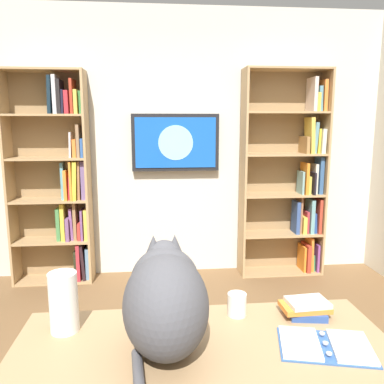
{
  "coord_description": "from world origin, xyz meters",
  "views": [
    {
      "loc": [
        0.14,
        1.82,
        1.58
      ],
      "look_at": [
        -0.13,
        -1.02,
        1.07
      ],
      "focal_mm": 36.6,
      "sensor_mm": 36.0,
      "label": 1
    }
  ],
  "objects_px": {
    "bookshelf_left": "(292,178)",
    "bookshelf_right": "(59,179)",
    "coffee_mug": "(237,304)",
    "cat": "(165,296)",
    "open_binder": "(325,345)",
    "wall_mounted_tv": "(176,143)",
    "desk": "(205,380)",
    "desk_book_stack": "(306,308)",
    "paper_towel_roll": "(64,302)"
  },
  "relations": [
    {
      "from": "paper_towel_roll",
      "to": "bookshelf_left",
      "type": "bearing_deg",
      "value": -126.25
    },
    {
      "from": "bookshelf_left",
      "to": "wall_mounted_tv",
      "type": "xyz_separation_m",
      "value": [
        1.2,
        -0.08,
        0.36
      ]
    },
    {
      "from": "bookshelf_right",
      "to": "wall_mounted_tv",
      "type": "relative_size",
      "value": 2.35
    },
    {
      "from": "desk_book_stack",
      "to": "cat",
      "type": "bearing_deg",
      "value": 15.76
    },
    {
      "from": "bookshelf_left",
      "to": "coffee_mug",
      "type": "bearing_deg",
      "value": 65.49
    },
    {
      "from": "cat",
      "to": "desk_book_stack",
      "type": "distance_m",
      "value": 0.64
    },
    {
      "from": "bookshelf_left",
      "to": "coffee_mug",
      "type": "height_order",
      "value": "bookshelf_left"
    },
    {
      "from": "wall_mounted_tv",
      "to": "cat",
      "type": "xyz_separation_m",
      "value": [
        0.18,
        2.64,
        -0.42
      ]
    },
    {
      "from": "cat",
      "to": "paper_towel_roll",
      "type": "height_order",
      "value": "cat"
    },
    {
      "from": "bookshelf_left",
      "to": "desk_book_stack",
      "type": "relative_size",
      "value": 10.46
    },
    {
      "from": "coffee_mug",
      "to": "desk_book_stack",
      "type": "xyz_separation_m",
      "value": [
        -0.29,
        0.03,
        -0.01
      ]
    },
    {
      "from": "paper_towel_roll",
      "to": "coffee_mug",
      "type": "bearing_deg",
      "value": -175.0
    },
    {
      "from": "cat",
      "to": "open_binder",
      "type": "distance_m",
      "value": 0.61
    },
    {
      "from": "open_binder",
      "to": "coffee_mug",
      "type": "bearing_deg",
      "value": -45.25
    },
    {
      "from": "desk",
      "to": "wall_mounted_tv",
      "type": "bearing_deg",
      "value": -90.89
    },
    {
      "from": "open_binder",
      "to": "paper_towel_roll",
      "type": "bearing_deg",
      "value": -12.31
    },
    {
      "from": "wall_mounted_tv",
      "to": "desk_book_stack",
      "type": "xyz_separation_m",
      "value": [
        -0.42,
        2.47,
        -0.57
      ]
    },
    {
      "from": "cat",
      "to": "paper_towel_roll",
      "type": "xyz_separation_m",
      "value": [
        0.39,
        -0.14,
        -0.07
      ]
    },
    {
      "from": "desk",
      "to": "paper_towel_roll",
      "type": "xyz_separation_m",
      "value": [
        0.53,
        -0.18,
        0.24
      ]
    },
    {
      "from": "bookshelf_right",
      "to": "desk_book_stack",
      "type": "relative_size",
      "value": 10.27
    },
    {
      "from": "bookshelf_right",
      "to": "paper_towel_roll",
      "type": "relative_size",
      "value": 8.64
    },
    {
      "from": "bookshelf_left",
      "to": "cat",
      "type": "height_order",
      "value": "bookshelf_left"
    },
    {
      "from": "desk",
      "to": "coffee_mug",
      "type": "distance_m",
      "value": 0.34
    },
    {
      "from": "bookshelf_right",
      "to": "cat",
      "type": "distance_m",
      "value": 2.73
    },
    {
      "from": "bookshelf_right",
      "to": "coffee_mug",
      "type": "relative_size",
      "value": 21.49
    },
    {
      "from": "bookshelf_right",
      "to": "paper_towel_roll",
      "type": "bearing_deg",
      "value": 103.16
    },
    {
      "from": "open_binder",
      "to": "bookshelf_left",
      "type": "bearing_deg",
      "value": -107.01
    },
    {
      "from": "coffee_mug",
      "to": "desk",
      "type": "bearing_deg",
      "value": 55.79
    },
    {
      "from": "cat",
      "to": "bookshelf_right",
      "type": "bearing_deg",
      "value": -69.49
    },
    {
      "from": "cat",
      "to": "coffee_mug",
      "type": "relative_size",
      "value": 5.95
    },
    {
      "from": "desk_book_stack",
      "to": "desk",
      "type": "bearing_deg",
      "value": 24.71
    },
    {
      "from": "desk",
      "to": "open_binder",
      "type": "distance_m",
      "value": 0.46
    },
    {
      "from": "bookshelf_right",
      "to": "coffee_mug",
      "type": "height_order",
      "value": "bookshelf_right"
    },
    {
      "from": "bookshelf_right",
      "to": "coffee_mug",
      "type": "distance_m",
      "value": 2.68
    },
    {
      "from": "cat",
      "to": "open_binder",
      "type": "xyz_separation_m",
      "value": [
        -0.58,
        0.07,
        -0.18
      ]
    },
    {
      "from": "bookshelf_left",
      "to": "coffee_mug",
      "type": "xyz_separation_m",
      "value": [
        1.08,
        2.36,
        -0.19
      ]
    },
    {
      "from": "wall_mounted_tv",
      "to": "desk_book_stack",
      "type": "bearing_deg",
      "value": 99.53
    },
    {
      "from": "bookshelf_left",
      "to": "bookshelf_right",
      "type": "xyz_separation_m",
      "value": [
        2.34,
        0.0,
        0.03
      ]
    },
    {
      "from": "desk",
      "to": "open_binder",
      "type": "height_order",
      "value": "open_binder"
    },
    {
      "from": "cat",
      "to": "open_binder",
      "type": "relative_size",
      "value": 1.53
    },
    {
      "from": "bookshelf_right",
      "to": "desk_book_stack",
      "type": "height_order",
      "value": "bookshelf_right"
    },
    {
      "from": "desk",
      "to": "desk_book_stack",
      "type": "relative_size",
      "value": 7.03
    },
    {
      "from": "bookshelf_left",
      "to": "desk_book_stack",
      "type": "distance_m",
      "value": 2.53
    },
    {
      "from": "bookshelf_left",
      "to": "wall_mounted_tv",
      "type": "height_order",
      "value": "bookshelf_left"
    },
    {
      "from": "open_binder",
      "to": "desk_book_stack",
      "type": "bearing_deg",
      "value": -94.99
    },
    {
      "from": "bookshelf_left",
      "to": "desk",
      "type": "xyz_separation_m",
      "value": [
        1.24,
        2.6,
        -0.36
      ]
    },
    {
      "from": "bookshelf_right",
      "to": "open_binder",
      "type": "relative_size",
      "value": 5.54
    },
    {
      "from": "bookshelf_left",
      "to": "bookshelf_right",
      "type": "distance_m",
      "value": 2.34
    },
    {
      "from": "bookshelf_right",
      "to": "cat",
      "type": "bearing_deg",
      "value": 110.51
    },
    {
      "from": "bookshelf_right",
      "to": "open_binder",
      "type": "bearing_deg",
      "value": 120.28
    }
  ]
}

